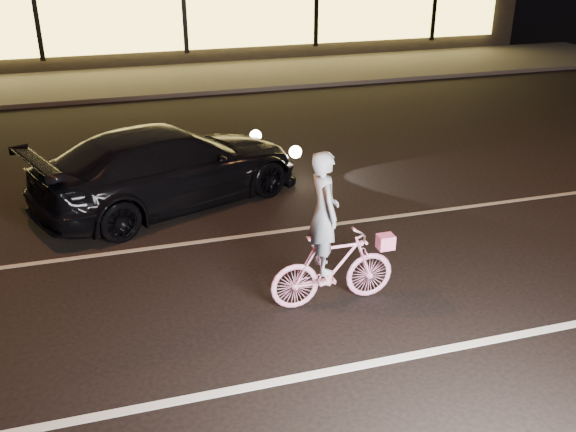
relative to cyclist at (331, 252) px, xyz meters
name	(u,v)px	position (x,y,z in m)	size (l,w,h in m)	color
ground	(354,291)	(0.42, 0.18, -0.73)	(90.00, 90.00, 0.00)	black
lane_stripe_near	(404,357)	(0.42, -1.32, -0.73)	(60.00, 0.12, 0.01)	silver
lane_stripe_far	(307,228)	(0.42, 2.18, -0.73)	(60.00, 0.10, 0.01)	gray
sidewalk	(196,78)	(0.42, 13.18, -0.67)	(30.00, 4.00, 0.12)	#383533
cyclist	(331,252)	(0.00, 0.00, 0.00)	(1.64, 0.56, 2.06)	#DF2C7F
sedan	(170,166)	(-1.51, 3.81, -0.05)	(5.06, 3.51, 1.36)	black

